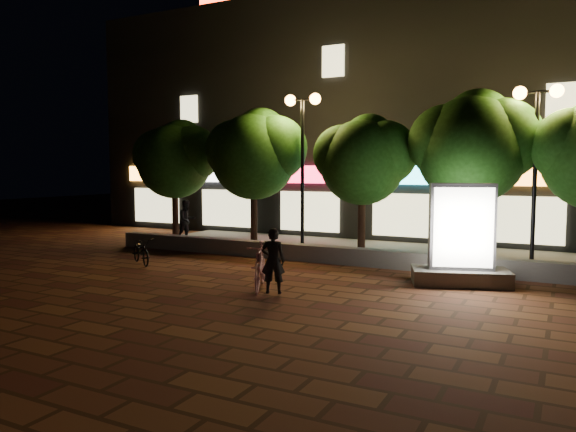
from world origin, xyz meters
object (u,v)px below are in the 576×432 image
Objects in this scene: street_lamp_left at (303,132)px; street_lamp_right at (537,129)px; scooter_pink at (260,266)px; tree_left at (256,151)px; tree_right at (474,143)px; rider at (273,261)px; ad_kiosk at (461,244)px; tree_mid at (364,157)px; pedestrian at (187,220)px; tree_far_left at (176,157)px; scooter_parked at (141,251)px.

street_lamp_left is 1.04× the size of street_lamp_right.
tree_left is at bearing 97.44° from scooter_pink.
tree_right reaches higher than rider.
rider is (1.93, -5.50, -3.28)m from street_lamp_left.
ad_kiosk reaches higher than rider.
tree_right is (7.30, 0.00, 0.12)m from tree_left.
street_lamp_right is at bearing -1.68° from tree_left.
tree_mid reaches higher than pedestrian.
ad_kiosk is 11.25m from pedestrian.
ad_kiosk is at bearing -161.28° from rider.
tree_left is at bearing 0.00° from tree_far_left.
tree_right is at bearing 170.90° from street_lamp_right.
tree_left reaches higher than tree_mid.
tree_mid reaches higher than scooter_pink.
tree_far_left is 12.47m from street_lamp_right.
tree_mid is 2.97× the size of scooter_parked.
scooter_parked is at bearing -158.92° from street_lamp_right.
tree_mid is 6.27m from rider.
tree_left is 7.10m from scooter_pink.
ad_kiosk is 4.94m from scooter_pink.
tree_far_left is at bearing 177.24° from street_lamp_left.
tree_right reaches higher than scooter_parked.
tree_left is at bearing -180.00° from tree_right.
tree_right reaches higher than ad_kiosk.
street_lamp_right is 2.70× the size of scooter_pink.
tree_far_left is 3.51m from tree_left.
pedestrian is (-7.19, 6.09, 0.10)m from rider.
ad_kiosk reaches higher than scooter_parked.
pedestrian is (-10.81, 3.14, -0.15)m from ad_kiosk.
tree_mid is 1.78× the size of ad_kiosk.
tree_right is 3.34× the size of scooter_parked.
tree_left is 8.96m from street_lamp_right.
tree_far_left is 0.91× the size of tree_right.
street_lamp_left is at bearing -8.23° from scooter_parked.
pedestrian is at bearing 114.80° from scooter_pink.
tree_far_left is 0.93× the size of street_lamp_right.
pedestrian reaches higher than scooter_pink.
street_lamp_right is (8.95, -0.26, 0.45)m from tree_left.
tree_left is 7.30m from tree_right.
rider is (-5.07, -5.50, -3.14)m from street_lamp_right.
street_lamp_left is 6.17m from pedestrian.
scooter_parked is 0.98× the size of pedestrian.
rider is at bearing -140.84° from ad_kiosk.
tree_right is 3.81m from ad_kiosk.
street_lamp_right reaches higher than tree_far_left.
scooter_pink is at bearing -74.63° from street_lamp_left.
scooter_parked is (-10.38, -4.00, -3.50)m from street_lamp_right.
tree_mid is 3.32m from tree_right.
tree_right is at bearing -32.01° from scooter_parked.
tree_far_left is 0.89× the size of street_lamp_left.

